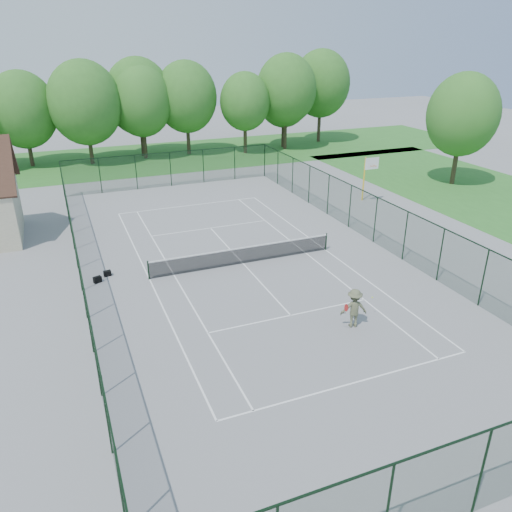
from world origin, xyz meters
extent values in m
plane|color=gray|center=(0.00, 0.00, 0.00)|extent=(140.00, 140.00, 0.00)
cube|color=#357D2D|center=(0.00, 30.00, 0.01)|extent=(80.00, 16.00, 0.01)
cube|color=#357D2D|center=(24.00, 4.00, 0.01)|extent=(14.00, 40.00, 0.01)
cube|color=white|center=(0.00, 11.88, 0.00)|extent=(10.97, 0.08, 0.01)
cube|color=white|center=(0.00, -11.88, 0.00)|extent=(10.97, 0.08, 0.01)
cube|color=white|center=(0.00, 6.40, 0.00)|extent=(8.23, 0.08, 0.01)
cube|color=white|center=(0.00, -6.40, 0.00)|extent=(8.23, 0.08, 0.01)
cube|color=white|center=(5.49, 0.00, 0.00)|extent=(0.08, 23.77, 0.01)
cube|color=white|center=(-5.49, 0.00, 0.00)|extent=(0.08, 23.77, 0.01)
cube|color=white|center=(4.12, 0.00, 0.00)|extent=(0.08, 23.77, 0.01)
cube|color=white|center=(-4.12, 0.00, 0.00)|extent=(0.08, 23.77, 0.01)
cube|color=white|center=(0.00, 0.00, 0.00)|extent=(0.08, 12.80, 0.01)
cylinder|color=black|center=(-5.50, 0.00, 0.55)|extent=(0.08, 0.08, 1.10)
cylinder|color=black|center=(5.50, 0.00, 0.55)|extent=(0.08, 0.08, 1.10)
cube|color=black|center=(0.00, 0.00, 0.50)|extent=(11.00, 0.02, 0.96)
cube|color=white|center=(0.00, 0.00, 1.00)|extent=(11.00, 0.05, 0.07)
cube|color=#1A361F|center=(0.00, 18.00, 1.50)|extent=(18.00, 0.02, 3.00)
cube|color=#1A361F|center=(0.00, -18.00, 1.50)|extent=(18.00, 0.02, 3.00)
cube|color=#1A361F|center=(9.00, 0.00, 1.50)|extent=(0.02, 36.00, 3.00)
cube|color=#1A361F|center=(-9.00, 0.00, 1.50)|extent=(0.02, 36.00, 3.00)
cube|color=black|center=(0.00, 18.00, 3.00)|extent=(18.00, 0.05, 0.05)
cube|color=black|center=(0.00, -18.00, 3.00)|extent=(18.00, 0.05, 0.05)
cube|color=black|center=(9.00, 0.00, 3.00)|extent=(0.05, 36.00, 0.05)
cube|color=black|center=(-9.00, 0.00, 3.00)|extent=(0.05, 36.00, 0.05)
cylinder|color=#403323|center=(0.00, 30.00, 2.10)|extent=(0.40, 0.40, 4.20)
ellipsoid|color=#3B7C2A|center=(0.00, 30.00, 6.00)|extent=(6.40, 6.40, 7.40)
cylinder|color=#403323|center=(16.50, 30.00, 2.10)|extent=(0.40, 0.40, 4.20)
ellipsoid|color=#3B7C2A|center=(16.50, 30.00, 6.00)|extent=(6.40, 6.40, 7.40)
cylinder|color=yellow|center=(13.38, 8.00, 1.75)|extent=(0.12, 0.12, 3.50)
cube|color=yellow|center=(13.38, 7.55, 3.35)|extent=(0.08, 0.90, 0.08)
cube|color=white|center=(13.38, 7.10, 3.20)|extent=(1.20, 0.05, 0.90)
torus|color=#C44C06|center=(13.38, 6.87, 3.05)|extent=(0.48, 0.48, 0.02)
cylinder|color=#403323|center=(23.67, 9.17, 2.12)|extent=(0.40, 0.40, 4.25)
ellipsoid|color=#3B7C2A|center=(23.67, 9.17, 6.06)|extent=(6.06, 6.06, 7.08)
cube|color=black|center=(-8.15, 0.68, 0.17)|extent=(0.47, 0.37, 0.33)
cube|color=black|center=(-7.55, 1.30, 0.15)|extent=(0.42, 0.29, 0.31)
imported|color=#595D40|center=(2.22, -8.32, 0.93)|extent=(1.35, 1.00, 1.86)
sphere|color=#C4EE30|center=(3.45, -7.92, 1.03)|extent=(0.07, 0.07, 0.07)
camera|label=1|loc=(-9.28, -24.85, 12.14)|focal=35.00mm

